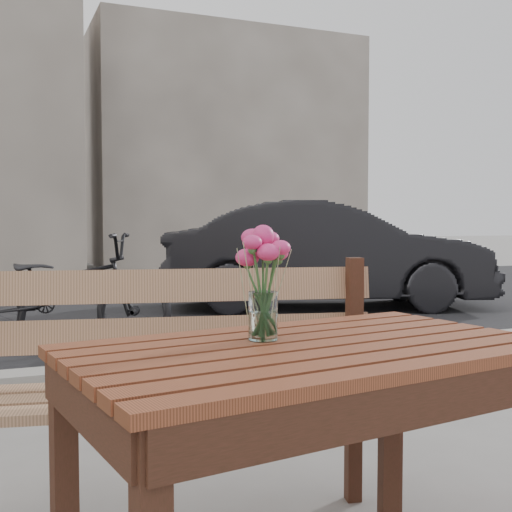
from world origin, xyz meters
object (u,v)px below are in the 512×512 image
(main_table, at_px, (311,391))
(main_vase, at_px, (263,269))
(bicycle, at_px, (61,291))
(parked_car, at_px, (325,255))

(main_table, xyz_separation_m, main_vase, (-0.09, 0.10, 0.32))
(main_vase, bearing_deg, main_table, -47.47)
(bicycle, bearing_deg, main_vase, -155.67)
(bicycle, bearing_deg, main_table, -154.45)
(main_table, xyz_separation_m, bicycle, (-0.24, 4.19, -0.14))
(parked_car, relative_size, bicycle, 2.15)
(main_table, bearing_deg, bicycle, 84.82)
(parked_car, bearing_deg, bicycle, 132.47)
(parked_car, xyz_separation_m, bicycle, (-3.33, -1.47, -0.17))
(main_vase, distance_m, parked_car, 6.41)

